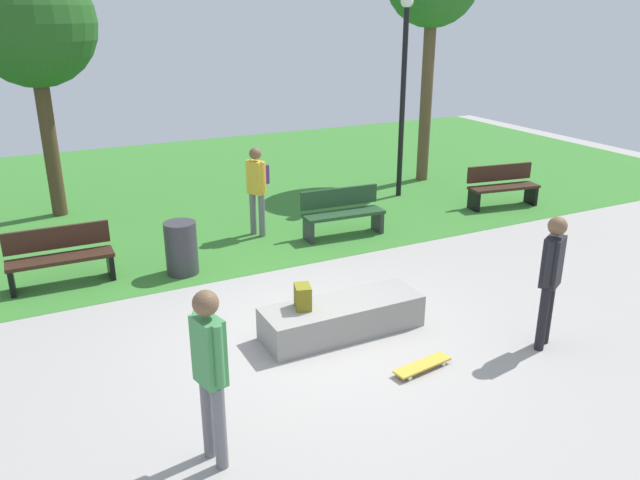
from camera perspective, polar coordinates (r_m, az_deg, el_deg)
The scene contains 14 objects.
ground_plane at distance 8.45m, azimuth 0.31°, elevation -9.00°, with size 28.00×28.00×0.00m, color #9E9993.
grass_lawn at distance 15.71m, azimuth -13.51°, elevation 4.48°, with size 26.60×11.56×0.01m, color #387A2D.
concrete_ledge at distance 8.52m, azimuth 2.04°, elevation -7.04°, with size 2.21×0.72×0.45m, color gray.
backpack_on_ledge at distance 8.19m, azimuth -1.59°, elevation -5.20°, with size 0.28×0.20×0.32m, color olive.
skater_performing_trick at distance 5.92m, azimuth -10.01°, elevation -11.11°, with size 0.27×0.42×1.82m.
skater_watching at distance 8.35m, azimuth 20.33°, elevation -2.77°, with size 0.39×0.33×1.77m.
skateboard_by_ledge at distance 7.86m, azimuth 9.32°, elevation -11.20°, with size 0.82×0.31×0.08m.
park_bench_by_oak at distance 12.04m, azimuth 2.05°, elevation 2.62°, with size 1.63×0.57×0.91m.
park_bench_far_left at distance 10.71m, azimuth -22.64°, elevation -1.30°, with size 1.61×0.49×0.91m.
park_bench_near_path at distance 14.45m, azimuth 16.28°, elevation 4.82°, with size 1.65×0.70×0.91m.
tree_slender_maple at distance 13.93m, azimuth -24.78°, elevation 17.35°, with size 2.46×2.46×5.12m.
lamp_post at distance 14.42m, azimuth 7.63°, elevation 14.34°, with size 0.28×0.28×4.44m.
trash_bin at distance 10.53m, azimuth -12.53°, elevation -0.72°, with size 0.53×0.53×0.89m, color #333338.
pedestrian_with_backpack at distance 11.95m, azimuth -5.76°, elevation 5.18°, with size 0.44×0.42×1.73m.
Camera 1 is at (-3.36, -6.56, 4.13)m, focal length 35.09 mm.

